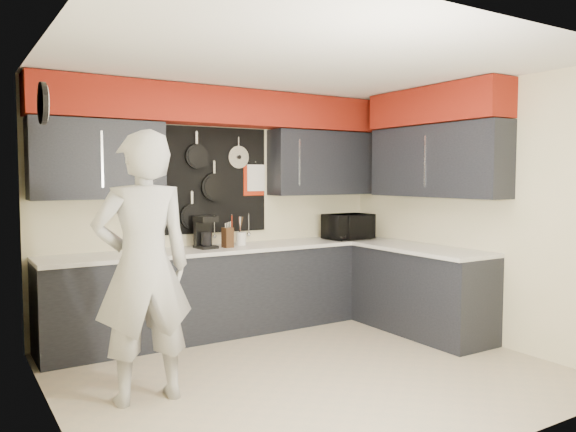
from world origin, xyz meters
TOP-DOWN VIEW (x-y plane):
  - ground at (0.00, 0.00)m, footprint 4.00×4.00m
  - back_wall_assembly at (0.01, 1.60)m, footprint 4.00×0.36m
  - right_wall_assembly at (1.85, 0.26)m, footprint 0.36×3.50m
  - left_wall_assembly at (-1.99, 0.02)m, footprint 0.05×3.50m
  - base_cabinets at (0.49, 1.13)m, footprint 3.95×2.20m
  - microwave at (1.50, 1.35)m, footprint 0.55×0.38m
  - knife_block at (-0.07, 1.39)m, footprint 0.11×0.11m
  - utensil_crock at (0.15, 1.50)m, footprint 0.11×0.11m
  - coffee_maker at (-0.29, 1.48)m, footprint 0.21×0.24m
  - person at (-1.37, 0.11)m, footprint 0.75×0.52m

SIDE VIEW (x-z plane):
  - ground at x=0.00m, z-range 0.00..0.00m
  - base_cabinets at x=0.49m, z-range 0.00..0.92m
  - utensil_crock at x=0.15m, z-range 0.92..1.06m
  - person at x=-1.37m, z-range 0.00..2.00m
  - knife_block at x=-0.07m, z-range 0.92..1.13m
  - microwave at x=1.50m, z-range 0.92..1.22m
  - coffee_maker at x=-0.29m, z-range 0.93..1.26m
  - left_wall_assembly at x=-1.99m, z-range 0.03..2.63m
  - right_wall_assembly at x=1.85m, z-range 0.64..3.24m
  - back_wall_assembly at x=0.01m, z-range 0.71..3.31m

